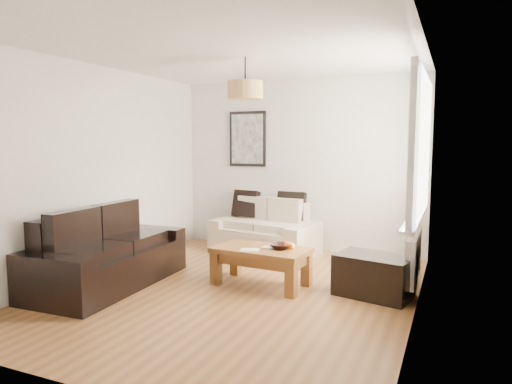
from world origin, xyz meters
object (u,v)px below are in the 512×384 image
at_px(loveseat_cream, 265,228).
at_px(ottoman, 374,276).
at_px(coffee_table, 261,266).
at_px(sofa_leather, 108,250).

bearing_deg(loveseat_cream, ottoman, -26.92).
xyz_separation_m(coffee_table, ottoman, (1.26, 0.14, 0.00)).
bearing_deg(coffee_table, sofa_leather, -156.86).
distance_m(loveseat_cream, coffee_table, 1.59).
distance_m(sofa_leather, coffee_table, 1.78).
height_order(sofa_leather, coffee_table, sofa_leather).
height_order(coffee_table, ottoman, ottoman).
bearing_deg(sofa_leather, ottoman, -76.14).
distance_m(coffee_table, ottoman, 1.27).
relative_size(loveseat_cream, ottoman, 1.96).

